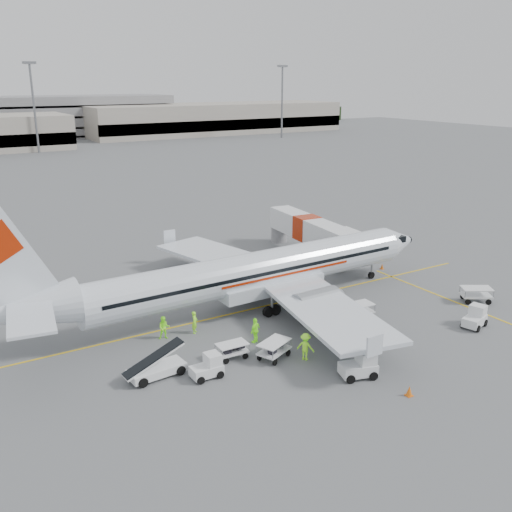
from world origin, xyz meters
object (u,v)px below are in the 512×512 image
object	(u,v)px
aircraft	(256,246)
tug_mid	(358,364)
belt_loader	(156,358)
tug_aft	(206,366)
tug_fore	(475,317)
jet_bridge	(307,236)

from	to	relation	value
aircraft	tug_mid	xyz separation A→B (m)	(-0.57, -13.37, -4.42)
belt_loader	tug_aft	size ratio (longest dim) A/B	2.42
belt_loader	tug_aft	xyz separation A→B (m)	(2.65, -1.75, -0.54)
tug_fore	tug_mid	world-z (taller)	tug_mid
tug_mid	belt_loader	bearing A→B (deg)	164.79
jet_bridge	belt_loader	size ratio (longest dim) A/B	3.36
tug_fore	aircraft	bearing A→B (deg)	118.13
aircraft	tug_mid	size ratio (longest dim) A/B	16.86
jet_bridge	tug_mid	size ratio (longest dim) A/B	7.13
belt_loader	tug_aft	distance (m)	3.22
tug_mid	tug_aft	distance (m)	9.62
tug_aft	jet_bridge	bearing A→B (deg)	40.63
tug_aft	belt_loader	bearing A→B (deg)	146.46
tug_fore	tug_mid	distance (m)	12.77
tug_mid	tug_aft	size ratio (longest dim) A/B	1.14
aircraft	tug_mid	bearing A→B (deg)	-93.93
aircraft	tug_fore	bearing A→B (deg)	-46.43
belt_loader	tug_mid	distance (m)	12.80
jet_bridge	tug_mid	distance (m)	26.27
belt_loader	tug_aft	bearing A→B (deg)	-38.27
aircraft	tug_aft	size ratio (longest dim) A/B	19.19
tug_fore	jet_bridge	bearing A→B (deg)	73.09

